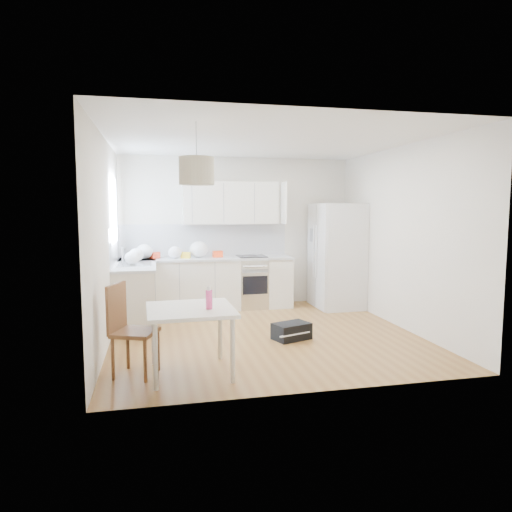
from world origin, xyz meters
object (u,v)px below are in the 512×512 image
Objects in this scene: dining_chair at (135,330)px; gym_bag at (291,331)px; refrigerator at (337,256)px; dining_table at (190,315)px.

dining_chair is 2.04× the size of gym_bag.
refrigerator is 1.89× the size of dining_chair.
refrigerator is at bearing 60.65° from dining_chair.
dining_chair reaches higher than gym_bag.
dining_chair is at bearing -174.74° from gym_bag.
refrigerator is at bearing 43.01° from dining_table.
dining_table is (-2.84, -2.82, -0.29)m from refrigerator.
refrigerator is at bearing 32.53° from gym_bag.
gym_bag is at bearing 33.16° from dining_table.
refrigerator is 3.86× the size of gym_bag.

